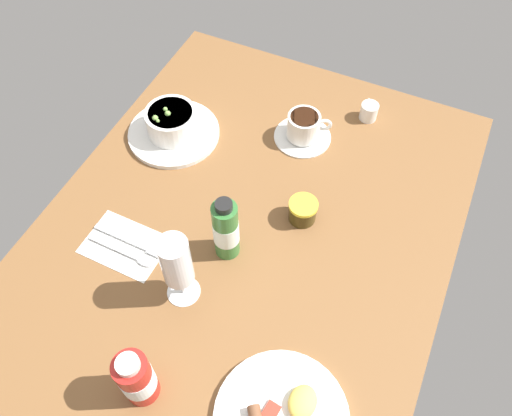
# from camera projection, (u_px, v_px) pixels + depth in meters

# --- Properties ---
(ground_plane) EXTENTS (1.10, 0.84, 0.03)m
(ground_plane) POSITION_uv_depth(u_px,v_px,m) (245.00, 234.00, 1.10)
(ground_plane) COLOR brown
(porridge_bowl) EXTENTS (0.22, 0.22, 0.08)m
(porridge_bowl) POSITION_uv_depth(u_px,v_px,m) (172.00, 125.00, 1.22)
(porridge_bowl) COLOR white
(porridge_bowl) RESTS_ON ground_plane
(cutlery_setting) EXTENTS (0.12, 0.17, 0.01)m
(cutlery_setting) POSITION_uv_depth(u_px,v_px,m) (127.00, 246.00, 1.06)
(cutlery_setting) COLOR white
(cutlery_setting) RESTS_ON ground_plane
(coffee_cup) EXTENTS (0.14, 0.14, 0.07)m
(coffee_cup) POSITION_uv_depth(u_px,v_px,m) (304.00, 128.00, 1.21)
(coffee_cup) COLOR white
(coffee_cup) RESTS_ON ground_plane
(creamer_jug) EXTENTS (0.05, 0.04, 0.05)m
(creamer_jug) POSITION_uv_depth(u_px,v_px,m) (369.00, 111.00, 1.26)
(creamer_jug) COLOR white
(creamer_jug) RESTS_ON ground_plane
(wine_glass) EXTENTS (0.07, 0.07, 0.18)m
(wine_glass) POSITION_uv_depth(u_px,v_px,m) (176.00, 264.00, 0.91)
(wine_glass) COLOR white
(wine_glass) RESTS_ON ground_plane
(jam_jar) EXTENTS (0.06, 0.06, 0.05)m
(jam_jar) POSITION_uv_depth(u_px,v_px,m) (303.00, 211.00, 1.09)
(jam_jar) COLOR #3E3111
(jam_jar) RESTS_ON ground_plane
(sauce_bottle_green) EXTENTS (0.05, 0.05, 0.16)m
(sauce_bottle_green) POSITION_uv_depth(u_px,v_px,m) (226.00, 230.00, 1.00)
(sauce_bottle_green) COLOR #337233
(sauce_bottle_green) RESTS_ON ground_plane
(sauce_bottle_red) EXTENTS (0.06, 0.06, 0.15)m
(sauce_bottle_red) POSITION_uv_depth(u_px,v_px,m) (137.00, 378.00, 0.85)
(sauce_bottle_red) COLOR #B21E19
(sauce_bottle_red) RESTS_ON ground_plane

